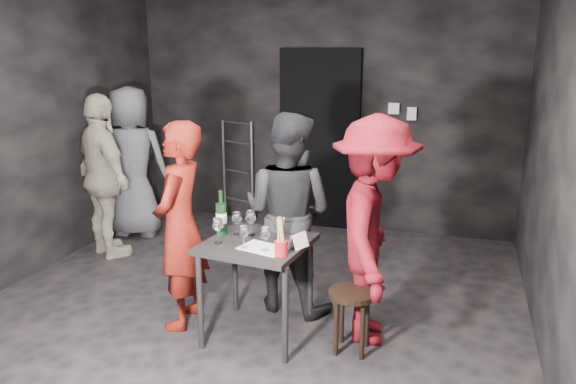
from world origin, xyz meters
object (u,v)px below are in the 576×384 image
(woman_black, at_px, (288,204))
(man_maroon, at_px, (374,217))
(hand_truck, at_px, (237,204))
(bystander_cream, at_px, (103,167))
(breadstick_cup, at_px, (281,237))
(stool, at_px, (352,303))
(bystander_grey, at_px, (132,152))
(server_red, at_px, (180,219))
(wine_bottle, at_px, (221,218))
(tasting_table, at_px, (257,254))

(woman_black, distance_m, man_maroon, 0.81)
(hand_truck, relative_size, bystander_cream, 0.66)
(breadstick_cup, bearing_deg, hand_truck, 118.24)
(stool, bearing_deg, man_maroon, 69.86)
(bystander_grey, bearing_deg, server_red, 122.78)
(woman_black, bearing_deg, man_maroon, 167.96)
(stool, xyz_separation_m, bystander_grey, (-2.89, 1.78, 0.59))
(stool, xyz_separation_m, server_red, (-1.36, 0.03, 0.49))
(server_red, distance_m, man_maroon, 1.47)
(breadstick_cup, bearing_deg, wine_bottle, 154.08)
(server_red, bearing_deg, breadstick_cup, 69.77)
(server_red, relative_size, breadstick_cup, 6.02)
(hand_truck, distance_m, bystander_grey, 1.44)
(stool, bearing_deg, tasting_table, 178.05)
(server_red, xyz_separation_m, woman_black, (0.70, 0.53, 0.03))
(man_maroon, distance_m, breadstick_cup, 0.72)
(stool, height_order, breadstick_cup, breadstick_cup)
(tasting_table, height_order, bystander_grey, bystander_grey)
(stool, xyz_separation_m, man_maroon, (0.09, 0.25, 0.57))
(stool, bearing_deg, woman_black, 139.73)
(man_maroon, xyz_separation_m, wine_bottle, (-1.13, -0.16, -0.06))
(hand_truck, bearing_deg, server_red, -58.62)
(hand_truck, distance_m, wine_bottle, 2.75)
(server_red, relative_size, woman_black, 0.96)
(woman_black, height_order, breadstick_cup, woman_black)
(woman_black, bearing_deg, hand_truck, -47.50)
(man_maroon, xyz_separation_m, bystander_grey, (-2.98, 1.53, 0.03))
(hand_truck, bearing_deg, bystander_cream, -100.74)
(bystander_grey, bearing_deg, stool, 139.93)
(hand_truck, relative_size, man_maroon, 0.66)
(tasting_table, height_order, server_red, server_red)
(man_maroon, distance_m, wine_bottle, 1.14)
(server_red, xyz_separation_m, bystander_grey, (-1.53, 1.75, 0.10))
(woman_black, bearing_deg, stool, 149.54)
(hand_truck, relative_size, bystander_grey, 0.64)
(bystander_cream, bearing_deg, woman_black, -162.89)
(stool, bearing_deg, hand_truck, 127.12)
(bystander_cream, distance_m, wine_bottle, 2.02)
(hand_truck, bearing_deg, tasting_table, -46.24)
(bystander_grey, bearing_deg, bystander_cream, 90.00)
(stool, relative_size, bystander_cream, 0.25)
(bystander_grey, bearing_deg, man_maroon, 144.48)
(wine_bottle, bearing_deg, hand_truck, 110.34)
(hand_truck, xyz_separation_m, wine_bottle, (0.93, -2.50, 0.66))
(tasting_table, relative_size, breadstick_cup, 2.62)
(bystander_cream, bearing_deg, breadstick_cup, -177.56)
(man_maroon, distance_m, bystander_grey, 3.35)
(stool, distance_m, man_maroon, 0.63)
(breadstick_cup, bearing_deg, man_maroon, 37.76)
(bystander_cream, distance_m, breadstick_cup, 2.65)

